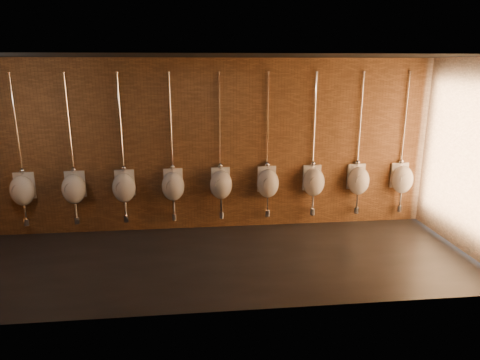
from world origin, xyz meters
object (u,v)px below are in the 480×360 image
object	(u,v)px
urinal_5	(221,184)
urinal_3	(124,187)
urinal_4	(173,185)
urinal_6	(268,183)
urinal_2	(74,188)
urinal_8	(358,180)
urinal_1	(22,190)
urinal_7	(314,181)
urinal_9	(402,179)

from	to	relation	value
urinal_5	urinal_3	bearing A→B (deg)	180.00
urinal_4	urinal_6	world-z (taller)	same
urinal_2	urinal_8	size ratio (longest dim) A/B	1.00
urinal_1	urinal_4	xyz separation A→B (m)	(2.68, 0.00, 0.00)
urinal_2	urinal_4	world-z (taller)	same
urinal_3	urinal_1	bearing A→B (deg)	180.00
urinal_4	urinal_6	xyz separation A→B (m)	(1.78, 0.00, 0.00)
urinal_4	urinal_8	world-z (taller)	same
urinal_7	urinal_8	bearing A→B (deg)	0.00
urinal_1	urinal_5	world-z (taller)	same
urinal_2	urinal_8	distance (m)	5.35
urinal_3	urinal_6	xyz separation A→B (m)	(2.68, 0.00, 0.00)
urinal_1	urinal_6	xyz separation A→B (m)	(4.46, 0.00, 0.00)
urinal_1	urinal_3	bearing A→B (deg)	0.00
urinal_5	urinal_9	distance (m)	3.57
urinal_5	urinal_8	distance (m)	2.68
urinal_1	urinal_7	world-z (taller)	same
urinal_4	urinal_8	distance (m)	3.57
urinal_2	urinal_8	bearing A→B (deg)	0.00
urinal_6	urinal_7	distance (m)	0.89
urinal_3	urinal_5	xyz separation A→B (m)	(1.78, 0.00, 0.00)
urinal_1	urinal_6	size ratio (longest dim) A/B	1.00
urinal_3	urinal_8	bearing A→B (deg)	0.00
urinal_1	urinal_7	distance (m)	5.35
urinal_4	urinal_7	distance (m)	2.68
urinal_3	urinal_8	distance (m)	4.46
urinal_7	urinal_3	bearing A→B (deg)	180.00
urinal_4	urinal_5	size ratio (longest dim) A/B	1.00
urinal_2	urinal_5	size ratio (longest dim) A/B	1.00
urinal_9	urinal_2	bearing A→B (deg)	180.00
urinal_3	urinal_9	size ratio (longest dim) A/B	1.00
urinal_2	urinal_1	bearing A→B (deg)	180.00
urinal_2	urinal_9	size ratio (longest dim) A/B	1.00
urinal_6	urinal_9	size ratio (longest dim) A/B	1.00
urinal_3	urinal_4	size ratio (longest dim) A/B	1.00
urinal_4	urinal_9	world-z (taller)	same
urinal_7	urinal_6	bearing A→B (deg)	180.00
urinal_5	urinal_7	distance (m)	1.78
urinal_3	urinal_5	world-z (taller)	same
urinal_7	urinal_8	xyz separation A→B (m)	(0.89, 0.00, 0.00)
urinal_1	urinal_7	size ratio (longest dim) A/B	1.00
urinal_2	urinal_9	world-z (taller)	same
urinal_5	urinal_9	bearing A→B (deg)	0.00
urinal_4	urinal_9	xyz separation A→B (m)	(4.46, 0.00, 0.00)
urinal_2	urinal_7	xyz separation A→B (m)	(4.46, 0.00, 0.00)
urinal_6	urinal_8	distance (m)	1.78
urinal_9	urinal_6	bearing A→B (deg)	180.00
urinal_2	urinal_4	bearing A→B (deg)	0.00
urinal_3	urinal_5	bearing A→B (deg)	0.00
urinal_4	urinal_5	bearing A→B (deg)	0.00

